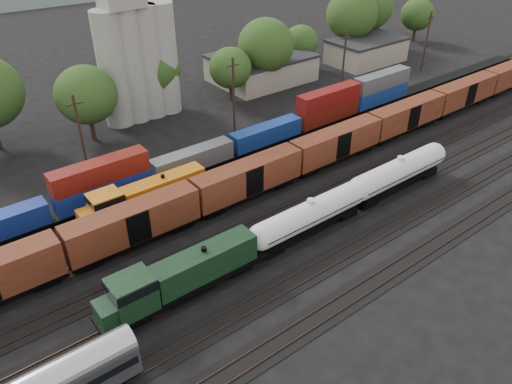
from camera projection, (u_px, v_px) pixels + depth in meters
ground at (260, 223)px, 58.77m from camera, size 600.00×600.00×0.00m
tracks at (260, 223)px, 58.75m from camera, size 180.00×33.20×0.20m
green_locomotive at (177, 278)px, 46.79m from camera, size 18.10×3.19×4.79m
tank_car_a at (310, 215)px, 55.61m from camera, size 16.84×3.01×4.41m
tank_car_b at (399, 172)px, 63.47m from camera, size 17.56×3.14×4.60m
orange_locomotive at (142, 197)px, 58.93m from camera, size 17.50×2.92×4.37m
boxcar_string at (295, 160)px, 65.38m from camera, size 153.60×2.90×4.20m
container_wall at (104, 186)px, 60.96m from camera, size 162.76×2.60×5.80m
grain_silo at (136, 51)px, 78.40m from camera, size 13.40×5.00×29.00m
industrial_sheds at (163, 99)px, 84.31m from camera, size 119.38×17.26×5.10m
tree_band at (137, 66)px, 82.40m from camera, size 163.68×20.24×14.49m
utility_poles at (164, 114)px, 70.09m from camera, size 122.20×0.36×12.00m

